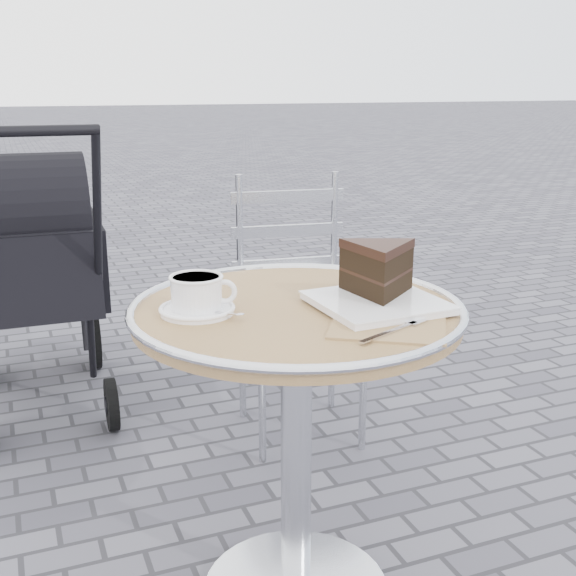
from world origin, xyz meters
name	(u,v)px	position (x,y,z in m)	size (l,w,h in m)	color
cafe_table	(296,378)	(0.00, 0.00, 0.57)	(0.72, 0.72, 0.74)	silver
cappuccino_set	(198,297)	(-0.21, 0.03, 0.77)	(0.16, 0.17, 0.08)	white
cake_plate_set	(379,277)	(0.17, -0.05, 0.79)	(0.31, 0.40, 0.13)	#987553
bistro_chair	(293,274)	(0.35, 0.87, 0.55)	(0.45, 0.45, 0.89)	silver
baby_stroller	(34,277)	(-0.48, 1.44, 0.48)	(0.52, 1.05, 1.08)	black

